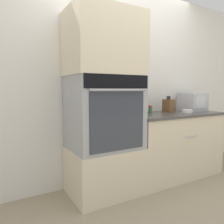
{
  "coord_description": "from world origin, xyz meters",
  "views": [
    {
      "loc": [
        -1.5,
        -1.83,
        1.17
      ],
      "look_at": [
        -0.34,
        0.21,
        0.93
      ],
      "focal_mm": 35.0,
      "sensor_mm": 36.0,
      "label": 1
    }
  ],
  "objects_px": {
    "microwave": "(192,102)",
    "condiment_jar_far": "(150,109)",
    "wall_oven": "(104,112)",
    "bowl": "(187,111)",
    "condiment_jar_mid": "(144,111)",
    "condiment_jar_near": "(137,109)",
    "knife_block": "(168,106)"
  },
  "relations": [
    {
      "from": "microwave",
      "to": "condiment_jar_far",
      "type": "height_order",
      "value": "microwave"
    },
    {
      "from": "wall_oven",
      "to": "bowl",
      "type": "bearing_deg",
      "value": -2.45
    },
    {
      "from": "condiment_jar_far",
      "to": "condiment_jar_mid",
      "type": "bearing_deg",
      "value": -160.16
    },
    {
      "from": "condiment_jar_near",
      "to": "condiment_jar_far",
      "type": "relative_size",
      "value": 1.13
    },
    {
      "from": "microwave",
      "to": "condiment_jar_mid",
      "type": "xyz_separation_m",
      "value": [
        -0.88,
        0.02,
        -0.09
      ]
    },
    {
      "from": "wall_oven",
      "to": "knife_block",
      "type": "distance_m",
      "value": 1.05
    },
    {
      "from": "wall_oven",
      "to": "bowl",
      "type": "distance_m",
      "value": 1.26
    },
    {
      "from": "condiment_jar_mid",
      "to": "wall_oven",
      "type": "bearing_deg",
      "value": -169.06
    },
    {
      "from": "bowl",
      "to": "condiment_jar_far",
      "type": "bearing_deg",
      "value": 152.83
    },
    {
      "from": "condiment_jar_near",
      "to": "microwave",
      "type": "bearing_deg",
      "value": -5.04
    },
    {
      "from": "knife_block",
      "to": "condiment_jar_near",
      "type": "height_order",
      "value": "knife_block"
    },
    {
      "from": "microwave",
      "to": "knife_block",
      "type": "relative_size",
      "value": 1.47
    },
    {
      "from": "microwave",
      "to": "condiment_jar_far",
      "type": "distance_m",
      "value": 0.75
    },
    {
      "from": "condiment_jar_mid",
      "to": "knife_block",
      "type": "bearing_deg",
      "value": -5.78
    },
    {
      "from": "microwave",
      "to": "condiment_jar_near",
      "type": "height_order",
      "value": "microwave"
    },
    {
      "from": "condiment_jar_near",
      "to": "bowl",
      "type": "bearing_deg",
      "value": -19.84
    },
    {
      "from": "condiment_jar_near",
      "to": "condiment_jar_mid",
      "type": "xyz_separation_m",
      "value": [
        0.08,
        -0.06,
        -0.02
      ]
    },
    {
      "from": "microwave",
      "to": "condiment_jar_mid",
      "type": "height_order",
      "value": "microwave"
    },
    {
      "from": "wall_oven",
      "to": "knife_block",
      "type": "relative_size",
      "value": 3.58
    },
    {
      "from": "wall_oven",
      "to": "knife_block",
      "type": "bearing_deg",
      "value": 4.86
    },
    {
      "from": "bowl",
      "to": "condiment_jar_far",
      "type": "relative_size",
      "value": 1.56
    },
    {
      "from": "bowl",
      "to": "knife_block",
      "type": "bearing_deg",
      "value": 145.68
    },
    {
      "from": "microwave",
      "to": "condiment_jar_mid",
      "type": "relative_size",
      "value": 4.32
    },
    {
      "from": "wall_oven",
      "to": "condiment_jar_mid",
      "type": "distance_m",
      "value": 0.67
    },
    {
      "from": "wall_oven",
      "to": "condiment_jar_near",
      "type": "xyz_separation_m",
      "value": [
        0.59,
        0.19,
        -0.01
      ]
    },
    {
      "from": "condiment_jar_mid",
      "to": "condiment_jar_far",
      "type": "relative_size",
      "value": 0.79
    },
    {
      "from": "bowl",
      "to": "condiment_jar_mid",
      "type": "xyz_separation_m",
      "value": [
        -0.59,
        0.18,
        0.02
      ]
    },
    {
      "from": "microwave",
      "to": "bowl",
      "type": "height_order",
      "value": "microwave"
    },
    {
      "from": "wall_oven",
      "to": "condiment_jar_far",
      "type": "bearing_deg",
      "value": 12.56
    },
    {
      "from": "knife_block",
      "to": "condiment_jar_far",
      "type": "bearing_deg",
      "value": 159.8
    },
    {
      "from": "wall_oven",
      "to": "bowl",
      "type": "xyz_separation_m",
      "value": [
        1.26,
        -0.05,
        -0.04
      ]
    },
    {
      "from": "microwave",
      "to": "condiment_jar_far",
      "type": "xyz_separation_m",
      "value": [
        -0.74,
        0.08,
        -0.08
      ]
    }
  ]
}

